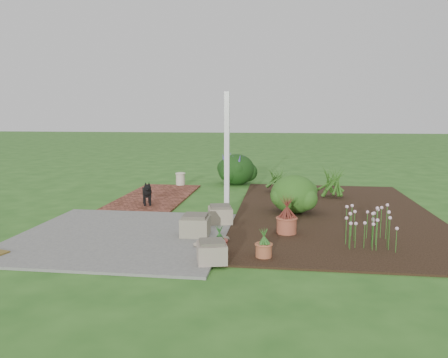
# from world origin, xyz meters

# --- Properties ---
(ground) EXTENTS (80.00, 80.00, 0.00)m
(ground) POSITION_xyz_m (0.00, 0.00, 0.00)
(ground) COLOR #2A5F1E
(ground) RESTS_ON ground
(concrete_patio) EXTENTS (3.50, 3.50, 0.04)m
(concrete_patio) POSITION_xyz_m (-1.25, -1.75, 0.02)
(concrete_patio) COLOR slate
(concrete_patio) RESTS_ON ground
(brick_path) EXTENTS (1.60, 3.50, 0.04)m
(brick_path) POSITION_xyz_m (-1.70, 1.75, 0.02)
(brick_path) COLOR #5A2C1C
(brick_path) RESTS_ON ground
(garden_bed) EXTENTS (4.00, 7.00, 0.03)m
(garden_bed) POSITION_xyz_m (2.50, 0.50, 0.01)
(garden_bed) COLOR black
(garden_bed) RESTS_ON ground
(veranda_post) EXTENTS (0.10, 0.10, 2.50)m
(veranda_post) POSITION_xyz_m (0.30, 0.10, 1.25)
(veranda_post) COLOR white
(veranda_post) RESTS_ON ground
(stone_trough_near) EXTENTS (0.48, 0.48, 0.26)m
(stone_trough_near) POSITION_xyz_m (0.48, -2.93, 0.17)
(stone_trough_near) COLOR gray
(stone_trough_near) RESTS_ON concrete_patio
(stone_trough_mid) EXTENTS (0.47, 0.47, 0.31)m
(stone_trough_mid) POSITION_xyz_m (-0.01, -1.63, 0.19)
(stone_trough_mid) COLOR #706B56
(stone_trough_mid) RESTS_ON concrete_patio
(stone_trough_far) EXTENTS (0.52, 0.52, 0.29)m
(stone_trough_far) POSITION_xyz_m (0.28, -0.73, 0.18)
(stone_trough_far) COLOR gray
(stone_trough_far) RESTS_ON concrete_patio
(black_dog) EXTENTS (0.32, 0.55, 0.50)m
(black_dog) POSITION_xyz_m (-1.57, 0.65, 0.34)
(black_dog) COLOR black
(black_dog) RESTS_ON brick_path
(cream_ceramic_urn) EXTENTS (0.30, 0.30, 0.34)m
(cream_ceramic_urn) POSITION_xyz_m (-1.48, 3.48, 0.21)
(cream_ceramic_urn) COLOR beige
(cream_ceramic_urn) RESTS_ON brick_path
(evergreen_shrub) EXTENTS (1.11, 1.11, 0.81)m
(evergreen_shrub) POSITION_xyz_m (1.67, 0.39, 0.44)
(evergreen_shrub) COLOR #0F350F
(evergreen_shrub) RESTS_ON garden_bed
(agapanthus_clump_back) EXTENTS (1.19, 1.19, 0.87)m
(agapanthus_clump_back) POSITION_xyz_m (2.65, 2.25, 0.46)
(agapanthus_clump_back) COLOR #123711
(agapanthus_clump_back) RESTS_ON garden_bed
(agapanthus_clump_front) EXTENTS (1.06, 1.06, 0.78)m
(agapanthus_clump_front) POSITION_xyz_m (1.28, 2.73, 0.42)
(agapanthus_clump_front) COLOR #13431A
(agapanthus_clump_front) RESTS_ON garden_bed
(pink_flower_patch) EXTENTS (1.21, 1.21, 0.61)m
(pink_flower_patch) POSITION_xyz_m (2.83, -1.72, 0.33)
(pink_flower_patch) COLOR #113D0F
(pink_flower_patch) RESTS_ON garden_bed
(terracotta_pot_bronze) EXTENTS (0.43, 0.43, 0.27)m
(terracotta_pot_bronze) POSITION_xyz_m (1.51, -1.27, 0.17)
(terracotta_pot_bronze) COLOR #A04F36
(terracotta_pot_bronze) RESTS_ON garden_bed
(terracotta_pot_small_left) EXTENTS (0.28, 0.28, 0.19)m
(terracotta_pot_small_left) POSITION_xyz_m (1.18, -2.58, 0.13)
(terracotta_pot_small_left) COLOR #AA5C39
(terracotta_pot_small_left) RESTS_ON garden_bed
(terracotta_pot_small_right) EXTENTS (0.29, 0.29, 0.20)m
(terracotta_pot_small_right) POSITION_xyz_m (0.52, -2.48, 0.13)
(terracotta_pot_small_right) COLOR #AB4439
(terracotta_pot_small_right) RESTS_ON garden_bed
(purple_flowering_bush) EXTENTS (1.26, 1.26, 0.92)m
(purple_flowering_bush) POSITION_xyz_m (0.07, 4.08, 0.46)
(purple_flowering_bush) COLOR black
(purple_flowering_bush) RESTS_ON ground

